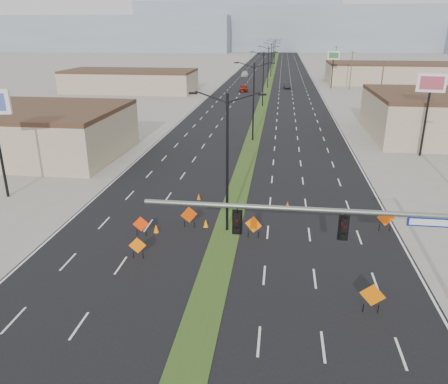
# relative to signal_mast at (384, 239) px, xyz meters

# --- Properties ---
(ground) EXTENTS (600.00, 600.00, 0.00)m
(ground) POSITION_rel_signal_mast_xyz_m (-8.56, -2.00, -4.79)
(ground) COLOR gray
(ground) RESTS_ON ground
(road_surface) EXTENTS (25.00, 400.00, 0.02)m
(road_surface) POSITION_rel_signal_mast_xyz_m (-8.56, 98.00, -4.79)
(road_surface) COLOR black
(road_surface) RESTS_ON ground
(median_strip) EXTENTS (2.00, 400.00, 0.04)m
(median_strip) POSITION_rel_signal_mast_xyz_m (-8.56, 98.00, -4.79)
(median_strip) COLOR #304619
(median_strip) RESTS_ON ground
(building_sw_far) EXTENTS (30.00, 14.00, 4.50)m
(building_sw_far) POSITION_rel_signal_mast_xyz_m (-40.56, 83.00, -2.54)
(building_sw_far) COLOR tan
(building_sw_far) RESTS_ON ground
(building_se_far) EXTENTS (44.00, 16.00, 5.00)m
(building_se_far) POSITION_rel_signal_mast_xyz_m (29.44, 108.00, -2.29)
(building_se_far) COLOR tan
(building_se_far) RESTS_ON ground
(mesa_west) EXTENTS (180.00, 50.00, 22.00)m
(mesa_west) POSITION_rel_signal_mast_xyz_m (-128.56, 278.00, 6.21)
(mesa_west) COLOR gray
(mesa_west) RESTS_ON ground
(mesa_center) EXTENTS (220.00, 50.00, 28.00)m
(mesa_center) POSITION_rel_signal_mast_xyz_m (31.44, 298.00, 9.21)
(mesa_center) COLOR gray
(mesa_center) RESTS_ON ground
(mesa_backdrop) EXTENTS (140.00, 50.00, 32.00)m
(mesa_backdrop) POSITION_rel_signal_mast_xyz_m (-38.56, 318.00, 11.21)
(mesa_backdrop) COLOR gray
(mesa_backdrop) RESTS_ON ground
(signal_mast) EXTENTS (16.30, 0.60, 8.00)m
(signal_mast) POSITION_rel_signal_mast_xyz_m (0.00, 0.00, 0.00)
(signal_mast) COLOR slate
(signal_mast) RESTS_ON ground
(streetlight_0) EXTENTS (5.15, 0.24, 10.02)m
(streetlight_0) POSITION_rel_signal_mast_xyz_m (-8.56, 10.00, 0.63)
(streetlight_0) COLOR black
(streetlight_0) RESTS_ON ground
(streetlight_1) EXTENTS (5.15, 0.24, 10.02)m
(streetlight_1) POSITION_rel_signal_mast_xyz_m (-8.56, 38.00, 0.63)
(streetlight_1) COLOR black
(streetlight_1) RESTS_ON ground
(streetlight_2) EXTENTS (5.15, 0.24, 10.02)m
(streetlight_2) POSITION_rel_signal_mast_xyz_m (-8.56, 66.00, 0.63)
(streetlight_2) COLOR black
(streetlight_2) RESTS_ON ground
(streetlight_3) EXTENTS (5.15, 0.24, 10.02)m
(streetlight_3) POSITION_rel_signal_mast_xyz_m (-8.56, 94.00, 0.63)
(streetlight_3) COLOR black
(streetlight_3) RESTS_ON ground
(streetlight_4) EXTENTS (5.15, 0.24, 10.02)m
(streetlight_4) POSITION_rel_signal_mast_xyz_m (-8.56, 122.00, 0.63)
(streetlight_4) COLOR black
(streetlight_4) RESTS_ON ground
(streetlight_5) EXTENTS (5.15, 0.24, 10.02)m
(streetlight_5) POSITION_rel_signal_mast_xyz_m (-8.56, 150.00, 0.63)
(streetlight_5) COLOR black
(streetlight_5) RESTS_ON ground
(streetlight_6) EXTENTS (5.15, 0.24, 10.02)m
(streetlight_6) POSITION_rel_signal_mast_xyz_m (-8.56, 178.00, 0.63)
(streetlight_6) COLOR black
(streetlight_6) RESTS_ON ground
(utility_pole_1) EXTENTS (1.60, 0.20, 9.00)m
(utility_pole_1) POSITION_rel_signal_mast_xyz_m (11.44, 58.00, -0.12)
(utility_pole_1) COLOR #4C3823
(utility_pole_1) RESTS_ON ground
(utility_pole_2) EXTENTS (1.60, 0.20, 9.00)m
(utility_pole_2) POSITION_rel_signal_mast_xyz_m (11.44, 93.00, -0.12)
(utility_pole_2) COLOR #4C3823
(utility_pole_2) RESTS_ON ground
(utility_pole_3) EXTENTS (1.60, 0.20, 9.00)m
(utility_pole_3) POSITION_rel_signal_mast_xyz_m (11.44, 128.00, -0.12)
(utility_pole_3) COLOR #4C3823
(utility_pole_3) RESTS_ON ground
(car_left) EXTENTS (2.29, 4.73, 1.56)m
(car_left) POSITION_rel_signal_mast_xyz_m (-14.01, 86.79, -4.01)
(car_left) COLOR maroon
(car_left) RESTS_ON ground
(car_mid) EXTENTS (1.77, 4.16, 1.33)m
(car_mid) POSITION_rel_signal_mast_xyz_m (-3.71, 93.21, -4.12)
(car_mid) COLOR black
(car_mid) RESTS_ON ground
(car_far) EXTENTS (2.28, 5.25, 1.50)m
(car_far) POSITION_rel_signal_mast_xyz_m (-16.63, 121.07, -4.04)
(car_far) COLOR #B4BABE
(car_far) RESTS_ON ground
(construction_sign_0) EXTENTS (1.10, 0.22, 1.48)m
(construction_sign_0) POSITION_rel_signal_mast_xyz_m (-13.76, 5.08, -3.93)
(construction_sign_0) COLOR #FB6B05
(construction_sign_0) RESTS_ON ground
(construction_sign_1) EXTENTS (1.13, 0.24, 1.52)m
(construction_sign_1) POSITION_rel_signal_mast_xyz_m (-14.52, 8.23, -3.90)
(construction_sign_1) COLOR #F13705
(construction_sign_1) RESTS_ON ground
(construction_sign_2) EXTENTS (1.17, 0.55, 1.68)m
(construction_sign_2) POSITION_rel_signal_mast_xyz_m (-11.41, 10.08, -3.80)
(construction_sign_2) COLOR #D73D04
(construction_sign_2) RESTS_ON ground
(construction_sign_3) EXTENTS (1.21, 0.42, 1.67)m
(construction_sign_3) POSITION_rel_signal_mast_xyz_m (-6.56, 8.97, -3.81)
(construction_sign_3) COLOR #FF6405
(construction_sign_3) RESTS_ON ground
(construction_sign_4) EXTENTS (1.27, 0.39, 1.74)m
(construction_sign_4) POSITION_rel_signal_mast_xyz_m (0.11, 1.00, -3.77)
(construction_sign_4) COLOR #D75E04
(construction_sign_4) RESTS_ON ground
(construction_sign_5) EXTENTS (1.29, 0.13, 1.72)m
(construction_sign_5) POSITION_rel_signal_mast_xyz_m (2.94, 11.32, -3.78)
(construction_sign_5) COLOR #D64704
(construction_sign_5) RESTS_ON ground
(cone_0) EXTENTS (0.46, 0.46, 0.64)m
(cone_0) POSITION_rel_signal_mast_xyz_m (-13.64, 8.92, -4.47)
(cone_0) COLOR orange
(cone_0) RESTS_ON ground
(cone_1) EXTENTS (0.41, 0.41, 0.63)m
(cone_1) POSITION_rel_signal_mast_xyz_m (-10.20, 10.31, -4.48)
(cone_1) COLOR orange
(cone_1) RESTS_ON ground
(cone_2) EXTENTS (0.48, 0.48, 0.66)m
(cone_2) POSITION_rel_signal_mast_xyz_m (-4.11, 14.69, -4.46)
(cone_2) COLOR #DE4C04
(cone_2) RESTS_ON ground
(cone_3) EXTENTS (0.40, 0.40, 0.56)m
(cone_3) POSITION_rel_signal_mast_xyz_m (-11.75, 15.80, -4.51)
(cone_3) COLOR #D85304
(cone_3) RESTS_ON ground
(pole_sign_east_near) EXTENTS (3.06, 1.00, 9.38)m
(pole_sign_east_near) POSITION_rel_signal_mast_xyz_m (11.44, 33.02, 2.86)
(pole_sign_east_near) COLOR black
(pole_sign_east_near) RESTS_ON ground
(pole_sign_east_far) EXTENTS (2.91, 0.91, 8.89)m
(pole_sign_east_far) POSITION_rel_signal_mast_xyz_m (7.24, 94.77, 2.42)
(pole_sign_east_far) COLOR black
(pole_sign_east_far) RESTS_ON ground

